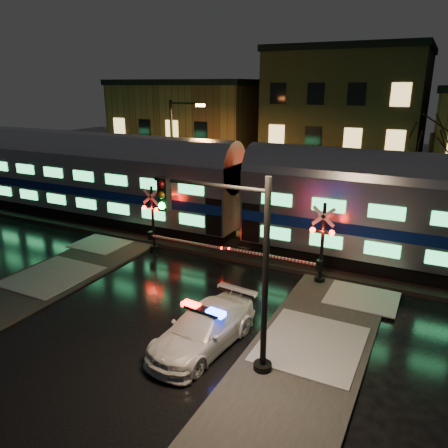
% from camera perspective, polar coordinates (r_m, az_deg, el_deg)
% --- Properties ---
extents(ground, '(120.00, 120.00, 0.00)m').
position_cam_1_polar(ground, '(21.38, -3.48, -7.40)').
color(ground, black).
rests_on(ground, ground).
extents(ballast, '(90.00, 4.20, 0.24)m').
position_cam_1_polar(ballast, '(25.43, 2.18, -2.87)').
color(ballast, black).
rests_on(ballast, ground).
extents(sidewalk_right, '(4.00, 20.00, 0.12)m').
position_cam_1_polar(sidewalk_right, '(14.37, 7.78, -21.35)').
color(sidewalk_right, '#2D2D2D').
rests_on(sidewalk_right, ground).
extents(building_left, '(14.00, 10.00, 9.00)m').
position_cam_1_polar(building_left, '(45.14, -3.87, 11.93)').
color(building_left, brown).
rests_on(building_left, ground).
extents(building_mid, '(12.00, 11.00, 11.50)m').
position_cam_1_polar(building_mid, '(40.08, 15.77, 12.38)').
color(building_mid, brown).
rests_on(building_mid, ground).
extents(train, '(51.00, 3.12, 5.92)m').
position_cam_1_polar(train, '(24.41, 2.58, 4.26)').
color(train, black).
rests_on(train, ballast).
extents(police_car, '(2.57, 5.17, 1.61)m').
position_cam_1_polar(police_car, '(16.10, -2.70, -13.51)').
color(police_car, silver).
rests_on(police_car, ground).
extents(crossing_signal_right, '(5.60, 0.65, 3.96)m').
position_cam_1_polar(crossing_signal_right, '(20.95, 11.62, -3.43)').
color(crossing_signal_right, black).
rests_on(crossing_signal_right, ground).
extents(crossing_signal_left, '(5.30, 0.63, 3.75)m').
position_cam_1_polar(crossing_signal_left, '(24.59, -8.68, -0.28)').
color(crossing_signal_left, black).
rests_on(crossing_signal_left, ground).
extents(traffic_light, '(4.26, 0.74, 6.58)m').
position_cam_1_polar(traffic_light, '(13.87, 1.39, -5.98)').
color(traffic_light, black).
rests_on(traffic_light, ground).
extents(streetlight, '(2.70, 0.28, 8.08)m').
position_cam_1_polar(streetlight, '(30.95, -6.35, 9.46)').
color(streetlight, black).
rests_on(streetlight, ground).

